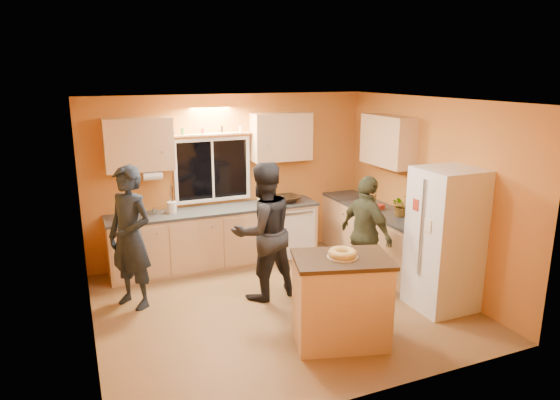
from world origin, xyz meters
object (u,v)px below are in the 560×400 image
person_left (130,238)px  person_center (263,231)px  refrigerator (445,240)px  island (341,299)px  person_right (366,235)px

person_left → person_center: bearing=38.7°
refrigerator → island: bearing=-170.9°
person_right → person_center: bearing=66.3°
person_center → person_right: 1.40m
person_center → person_right: size_ratio=1.14×
person_center → refrigerator: bearing=140.5°
refrigerator → person_left: 3.93m
refrigerator → person_left: person_left is taller
refrigerator → person_right: size_ratio=1.12×
island → person_right: bearing=63.3°
island → person_left: size_ratio=0.65×
person_center → person_right: (1.35, -0.35, -0.11)m
person_left → island: bearing=10.3°
island → person_right: 1.48m
refrigerator → person_center: bearing=149.7°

